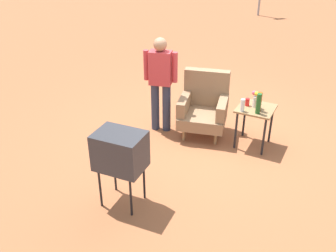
# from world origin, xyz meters

# --- Properties ---
(ground_plane) EXTENTS (60.00, 60.00, 0.00)m
(ground_plane) POSITION_xyz_m (0.00, 0.00, 0.00)
(ground_plane) COLOR #A05B38
(armchair) EXTENTS (0.92, 0.94, 1.06)m
(armchair) POSITION_xyz_m (-0.05, 0.11, 0.50)
(armchair) COLOR #937047
(armchair) RESTS_ON ground
(side_table) EXTENTS (0.56, 0.56, 0.68)m
(side_table) POSITION_xyz_m (0.84, 0.08, 0.57)
(side_table) COLOR black
(side_table) RESTS_ON ground
(tv_on_stand) EXTENTS (0.63, 0.48, 1.03)m
(tv_on_stand) POSITION_xyz_m (-0.25, -2.10, 0.78)
(tv_on_stand) COLOR black
(tv_on_stand) RESTS_ON ground
(person_standing) EXTENTS (0.56, 0.30, 1.64)m
(person_standing) POSITION_xyz_m (-0.74, -0.14, 0.94)
(person_standing) COLOR #2D3347
(person_standing) RESTS_ON ground
(bottle_tall_amber) EXTENTS (0.07, 0.07, 0.30)m
(bottle_tall_amber) POSITION_xyz_m (0.90, 0.00, 0.83)
(bottle_tall_amber) COLOR brown
(bottle_tall_amber) RESTS_ON side_table
(bottle_short_clear) EXTENTS (0.06, 0.06, 0.20)m
(bottle_short_clear) POSITION_xyz_m (0.68, -0.14, 0.78)
(bottle_short_clear) COLOR silver
(bottle_short_clear) RESTS_ON side_table
(bottle_wine_green) EXTENTS (0.07, 0.07, 0.32)m
(bottle_wine_green) POSITION_xyz_m (0.91, -0.10, 0.84)
(bottle_wine_green) COLOR #1E5623
(bottle_wine_green) RESTS_ON side_table
(soda_can_red) EXTENTS (0.07, 0.07, 0.12)m
(soda_can_red) POSITION_xyz_m (0.69, 0.09, 0.74)
(soda_can_red) COLOR red
(soda_can_red) RESTS_ON side_table
(flower_vase) EXTENTS (0.15, 0.09, 0.27)m
(flower_vase) POSITION_xyz_m (0.82, 0.09, 0.82)
(flower_vase) COLOR silver
(flower_vase) RESTS_ON side_table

